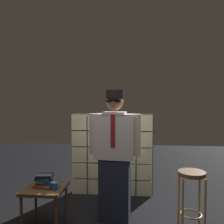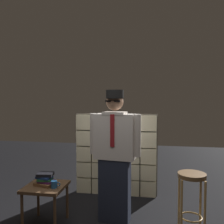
# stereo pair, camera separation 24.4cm
# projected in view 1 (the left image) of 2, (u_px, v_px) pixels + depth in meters

# --- Properties ---
(glass_block_wall) EXTENTS (1.45, 0.10, 1.45)m
(glass_block_wall) POSITION_uv_depth(u_px,v_px,m) (112.00, 155.00, 4.25)
(glass_block_wall) COLOR beige
(glass_block_wall) RESTS_ON ground
(standing_person) EXTENTS (0.73, 0.34, 1.82)m
(standing_person) POSITION_uv_depth(u_px,v_px,m) (115.00, 153.00, 3.31)
(standing_person) COLOR #1E2333
(standing_person) RESTS_ON ground
(bar_stool) EXTENTS (0.34, 0.34, 0.78)m
(bar_stool) POSITION_uv_depth(u_px,v_px,m) (192.00, 187.00, 3.03)
(bar_stool) COLOR brown
(bar_stool) RESTS_ON ground
(side_table) EXTENTS (0.52, 0.52, 0.54)m
(side_table) POSITION_uv_depth(u_px,v_px,m) (45.00, 192.00, 3.15)
(side_table) COLOR #513823
(side_table) RESTS_ON ground
(book_stack) EXTENTS (0.28, 0.22, 0.16)m
(book_stack) POSITION_uv_depth(u_px,v_px,m) (44.00, 181.00, 3.15)
(book_stack) COLOR brown
(book_stack) RESTS_ON side_table
(coffee_mug) EXTENTS (0.13, 0.08, 0.09)m
(coffee_mug) POSITION_uv_depth(u_px,v_px,m) (55.00, 186.00, 3.06)
(coffee_mug) COLOR navy
(coffee_mug) RESTS_ON side_table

